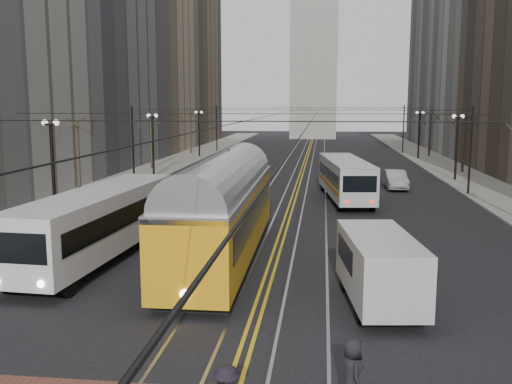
% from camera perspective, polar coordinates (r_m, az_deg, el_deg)
% --- Properties ---
extents(ground, '(260.00, 260.00, 0.00)m').
position_cam_1_polar(ground, '(15.38, -1.70, -17.33)').
color(ground, black).
rests_on(ground, ground).
extents(sidewalk_left, '(5.00, 140.00, 0.15)m').
position_cam_1_polar(sidewalk_left, '(61.44, -9.46, 2.43)').
color(sidewalk_left, gray).
rests_on(sidewalk_left, ground).
extents(sidewalk_right, '(5.00, 140.00, 0.15)m').
position_cam_1_polar(sidewalk_right, '(60.44, 19.05, 1.96)').
color(sidewalk_right, gray).
rests_on(sidewalk_right, ground).
extents(streetcar_rails, '(4.80, 130.00, 0.02)m').
position_cam_1_polar(streetcar_rails, '(59.08, 4.68, 2.20)').
color(streetcar_rails, gray).
rests_on(streetcar_rails, ground).
extents(centre_lines, '(0.42, 130.00, 0.01)m').
position_cam_1_polar(centre_lines, '(59.08, 4.68, 2.20)').
color(centre_lines, gold).
rests_on(centre_lines, ground).
extents(building_left_mid, '(16.00, 20.00, 34.00)m').
position_cam_1_polar(building_left_mid, '(66.49, -18.73, 17.21)').
color(building_left_mid, slate).
rests_on(building_left_mid, ground).
extents(building_left_far, '(16.00, 20.00, 40.00)m').
position_cam_1_polar(building_left_far, '(104.23, -9.03, 15.99)').
color(building_left_far, brown).
rests_on(building_left_far, ground).
extents(building_right_far, '(16.00, 20.00, 40.00)m').
position_cam_1_polar(building_right_far, '(103.23, 20.57, 15.63)').
color(building_right_far, slate).
rests_on(building_right_far, ground).
extents(lamp_posts, '(27.60, 57.20, 5.60)m').
position_cam_1_polar(lamp_posts, '(42.64, 3.93, 3.44)').
color(lamp_posts, black).
rests_on(lamp_posts, ground).
extents(street_trees, '(31.68, 53.28, 5.60)m').
position_cam_1_polar(street_trees, '(49.11, 4.30, 4.14)').
color(street_trees, '#382D23').
rests_on(street_trees, ground).
extents(trolley_wires, '(25.96, 120.00, 6.60)m').
position_cam_1_polar(trolley_wires, '(48.62, 4.30, 5.25)').
color(trolley_wires, black).
rests_on(trolley_wires, ground).
extents(transit_bus, '(3.30, 12.31, 3.04)m').
position_cam_1_polar(transit_bus, '(25.85, -15.41, -3.23)').
color(transit_bus, silver).
rests_on(transit_bus, ground).
extents(streetcar, '(2.94, 15.09, 3.55)m').
position_cam_1_polar(streetcar, '(25.11, -3.23, -2.69)').
color(streetcar, orange).
rests_on(streetcar, ground).
extents(rear_bus, '(3.75, 11.35, 2.91)m').
position_cam_1_polar(rear_bus, '(40.74, 8.90, 1.20)').
color(rear_bus, silver).
rests_on(rear_bus, ground).
extents(cargo_van, '(2.74, 5.68, 2.42)m').
position_cam_1_polar(cargo_van, '(19.78, 12.21, -7.73)').
color(cargo_van, silver).
rests_on(cargo_van, ground).
extents(sedan_grey, '(2.05, 4.69, 1.57)m').
position_cam_1_polar(sedan_grey, '(46.55, 9.05, 1.31)').
color(sedan_grey, '#414449').
rests_on(sedan_grey, ground).
extents(sedan_silver, '(1.66, 4.56, 1.49)m').
position_cam_1_polar(sedan_silver, '(47.21, 13.76, 1.22)').
color(sedan_silver, '#9CA0A4').
rests_on(sedan_silver, ground).
extents(pedestrian_a, '(0.71, 0.90, 1.60)m').
position_cam_1_polar(pedestrian_a, '(13.55, 9.55, -17.41)').
color(pedestrian_a, black).
rests_on(pedestrian_a, crosswalk_band).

